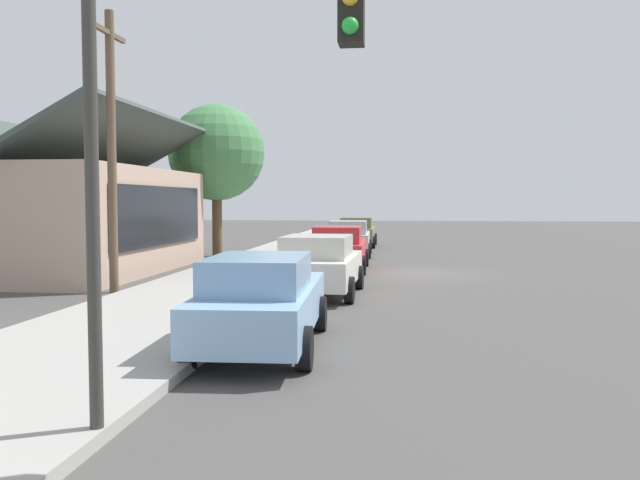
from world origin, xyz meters
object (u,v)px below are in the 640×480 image
(traffic_light_main, at_px, (193,97))
(utility_pole_wooden, at_px, (112,147))
(car_skyblue, at_px, (262,301))
(car_cherry, at_px, (339,248))
(car_ivory, at_px, (319,265))
(car_olive, at_px, (357,232))
(shade_tree, at_px, (216,153))
(car_silver, at_px, (349,238))
(fire_hydrant_red, at_px, (316,246))

(traffic_light_main, distance_m, utility_pole_wooden, 12.10)
(car_skyblue, bearing_deg, car_cherry, -3.05)
(car_ivory, height_order, car_olive, same)
(shade_tree, bearing_deg, car_silver, -81.52)
(shade_tree, bearing_deg, car_olive, -40.00)
(car_cherry, xyz_separation_m, shade_tree, (5.45, 5.97, 3.78))
(car_skyblue, xyz_separation_m, car_silver, (18.90, 0.01, 0.00))
(car_silver, bearing_deg, car_olive, -1.59)
(fire_hydrant_red, bearing_deg, car_cherry, -164.49)
(car_skyblue, distance_m, car_ivory, 6.32)
(car_cherry, xyz_separation_m, fire_hydrant_red, (5.45, 1.51, -0.32))
(car_olive, bearing_deg, traffic_light_main, -179.77)
(car_silver, distance_m, fire_hydrant_red, 1.65)
(car_olive, distance_m, utility_pole_wooden, 19.75)
(car_ivory, relative_size, car_cherry, 0.91)
(car_skyblue, xyz_separation_m, utility_pole_wooden, (6.21, 5.38, 3.11))
(car_silver, xyz_separation_m, car_olive, (6.06, 0.01, -0.00))
(car_ivory, xyz_separation_m, traffic_light_main, (-10.78, -0.09, 2.68))
(car_ivory, bearing_deg, car_skyblue, 179.81)
(shade_tree, height_order, fire_hydrant_red, shade_tree)
(car_cherry, bearing_deg, fire_hydrant_red, 14.49)
(utility_pole_wooden, relative_size, fire_hydrant_red, 10.56)
(car_skyblue, relative_size, car_cherry, 1.01)
(fire_hydrant_red, bearing_deg, traffic_light_main, -175.78)
(utility_pole_wooden, xyz_separation_m, fire_hydrant_red, (11.82, -4.00, -3.43))
(shade_tree, bearing_deg, car_skyblue, -162.05)
(car_silver, height_order, shade_tree, shade_tree)
(car_ivory, distance_m, car_cherry, 6.27)
(car_silver, bearing_deg, utility_pole_wooden, 155.36)
(car_skyblue, height_order, car_ivory, same)
(car_olive, relative_size, traffic_light_main, 0.89)
(utility_pole_wooden, bearing_deg, fire_hydrant_red, -18.69)
(car_olive, bearing_deg, car_skyblue, 179.70)
(shade_tree, relative_size, fire_hydrant_red, 9.52)
(car_skyblue, relative_size, fire_hydrant_red, 6.91)
(car_ivory, bearing_deg, car_olive, 2.15)
(car_silver, xyz_separation_m, fire_hydrant_red, (-0.87, 1.37, -0.32))
(car_ivory, bearing_deg, shade_tree, 28.73)
(shade_tree, bearing_deg, car_cherry, -132.39)
(car_cherry, relative_size, utility_pole_wooden, 0.64)
(car_ivory, height_order, utility_pole_wooden, utility_pole_wooden)
(car_skyblue, height_order, car_cherry, same)
(car_cherry, bearing_deg, traffic_light_main, 179.48)
(car_skyblue, distance_m, shade_tree, 19.33)
(traffic_light_main, bearing_deg, car_silver, 0.71)
(car_ivory, height_order, traffic_light_main, traffic_light_main)
(utility_pole_wooden, bearing_deg, shade_tree, 2.21)
(car_cherry, relative_size, car_silver, 1.03)
(car_ivory, distance_m, car_silver, 12.59)
(car_cherry, distance_m, traffic_light_main, 17.26)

